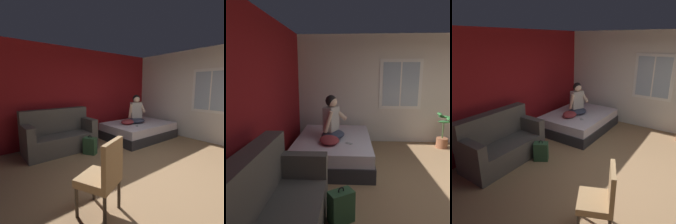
{
  "view_description": "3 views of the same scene",
  "coord_description": "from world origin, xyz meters",
  "views": [
    {
      "loc": [
        -2.52,
        -1.72,
        1.6
      ],
      "look_at": [
        0.27,
        1.79,
        0.95
      ],
      "focal_mm": 28.0,
      "sensor_mm": 36.0,
      "label": 1
    },
    {
      "loc": [
        -2.82,
        1.66,
        1.83
      ],
      "look_at": [
        0.64,
        1.85,
        1.17
      ],
      "focal_mm": 35.0,
      "sensor_mm": 36.0,
      "label": 2
    },
    {
      "loc": [
        -3.51,
        -1.03,
        2.49
      ],
      "look_at": [
        0.28,
        1.66,
        0.91
      ],
      "focal_mm": 35.0,
      "sensor_mm": 36.0,
      "label": 3
    }
  ],
  "objects": [
    {
      "name": "ground_plane",
      "position": [
        0.0,
        0.0,
        0.0
      ],
      "size": [
        40.0,
        40.0,
        0.0
      ],
      "primitive_type": "plane",
      "color": "#93704C"
    },
    {
      "name": "wall_back_accent",
      "position": [
        0.0,
        3.04,
        1.35
      ],
      "size": [
        10.42,
        0.16,
        2.7
      ],
      "primitive_type": "cube",
      "color": "maroon",
      "rests_on": "ground"
    },
    {
      "name": "bed",
      "position": [
        1.48,
        1.98,
        0.24
      ],
      "size": [
        2.07,
        1.52,
        0.48
      ],
      "color": "#2D2D33",
      "rests_on": "ground"
    },
    {
      "name": "couch",
      "position": [
        -0.91,
        2.43,
        0.39
      ],
      "size": [
        1.7,
        0.83,
        1.04
      ],
      "color": "#514C47",
      "rests_on": "ground"
    },
    {
      "name": "side_chair",
      "position": [
        -1.35,
        -0.08,
        0.53
      ],
      "size": [
        0.61,
        0.61,
        0.98
      ],
      "color": "#382D23",
      "rests_on": "ground"
    },
    {
      "name": "person_seated",
      "position": [
        1.4,
        2.01,
        0.84
      ],
      "size": [
        0.66,
        0.62,
        0.88
      ],
      "color": "#383D51",
      "rests_on": "bed"
    },
    {
      "name": "backpack",
      "position": [
        -0.42,
        1.76,
        0.19
      ],
      "size": [
        0.34,
        0.35,
        0.46
      ],
      "color": "#2D5133",
      "rests_on": "ground"
    },
    {
      "name": "throw_pillow",
      "position": [
        1.07,
        2.03,
        0.55
      ],
      "size": [
        0.56,
        0.49,
        0.14
      ],
      "primitive_type": "ellipsoid",
      "rotation": [
        0.0,
        0.0,
        0.3
      ],
      "color": "#993338",
      "rests_on": "bed"
    },
    {
      "name": "cell_phone",
      "position": [
        1.09,
        1.67,
        0.48
      ],
      "size": [
        0.14,
        0.16,
        0.01
      ],
      "primitive_type": "cube",
      "rotation": [
        0.0,
        0.0,
        5.62
      ],
      "color": "#B7B7BC",
      "rests_on": "bed"
    }
  ]
}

